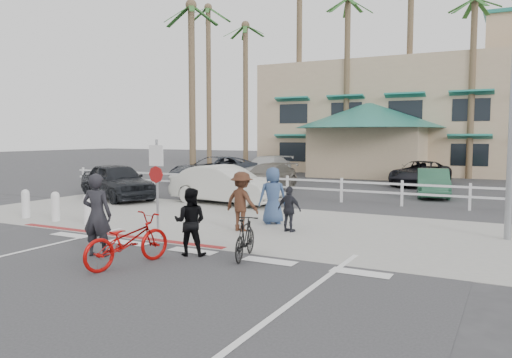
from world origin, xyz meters
The scene contains 33 objects.
ground centered at (0.00, 0.00, 0.00)m, with size 140.00×140.00×0.00m, color #333335.
bike_path centered at (0.00, -2.00, 0.00)m, with size 12.00×16.00×0.01m, color #333335.
sidewalk_plaza centered at (0.00, 4.50, 0.01)m, with size 22.00×7.00×0.01m, color gray.
cross_street centered at (0.00, 8.50, 0.00)m, with size 40.00×5.00×0.01m, color #333335.
parking_lot centered at (0.00, 18.00, 0.00)m, with size 50.00×16.00×0.01m, color #333335.
curb_red centered at (-3.00, 1.20, 0.01)m, with size 7.00×0.25×0.02m, color maroon.
rail_fence centered at (0.50, 10.50, 0.50)m, with size 29.40×0.16×1.00m, color silver, non-canonical shape.
building centered at (2.00, 31.00, 5.65)m, with size 28.00×16.00×11.30m, color tan, non-canonical shape.
sign_post centered at (-2.30, 2.20, 1.45)m, with size 0.50×0.10×2.90m, color gray, non-canonical shape.
bollard_0 centered at (-4.80, 2.00, 0.47)m, with size 0.26×0.26×0.95m, color silver, non-canonical shape.
bollard_1 centered at (-6.20, 2.00, 0.47)m, with size 0.26×0.26×0.95m, color silver, non-canonical shape.
bollard_2 centered at (-7.60, 2.00, 0.47)m, with size 0.26×0.26×0.95m, color silver, non-canonical shape.
palm_0 centered at (-16.00, 26.00, 7.50)m, with size 4.00×4.00×15.00m, color #225420, non-canonical shape.
palm_1 centered at (-12.00, 25.00, 6.50)m, with size 4.00×4.00×13.00m, color #225420, non-canonical shape.
palm_2 centered at (-8.00, 26.00, 8.00)m, with size 4.00×4.00×16.00m, color #225420, non-canonical shape.
palm_3 centered at (-4.00, 25.00, 7.00)m, with size 4.00×4.00×14.00m, color #225420, non-canonical shape.
palm_4 centered at (0.00, 26.00, 7.50)m, with size 4.00×4.00×15.00m, color #225420, non-canonical shape.
palm_5 centered at (4.00, 25.00, 6.50)m, with size 4.00×4.00×13.00m, color #225420, non-canonical shape.
palm_10 centered at (-10.00, 15.00, 6.00)m, with size 4.00×4.00×12.00m, color #225420, non-canonical shape.
bike_red centered at (-0.46, -1.08, 0.54)m, with size 0.71×2.04×1.07m, color #9B0806.
rider_red centered at (-1.63, -0.75, 0.94)m, with size 0.68×0.45×1.87m, color black.
bike_black centered at (1.40, 0.60, 0.46)m, with size 0.44×1.54×0.93m, color black.
rider_black centered at (0.16, 0.29, 0.77)m, with size 0.75×0.58×1.54m, color black.
pedestrian_a centered at (-0.21, 3.33, 0.85)m, with size 1.10×0.63×1.70m, color #412416.
pedestrian_child centered at (1.05, 3.82, 0.65)m, with size 0.76×0.32×1.29m, color #212229.
pedestrian_b centered at (0.07, 4.77, 0.88)m, with size 0.86×0.56×1.75m, color navy.
car_white_sedan centered at (-3.58, 7.99, 0.76)m, with size 1.61×4.62×1.52m, color beige.
car_red_compact centered at (-8.38, 7.07, 0.78)m, with size 1.83×4.55×1.55m, color black.
lot_car_0 centered at (-8.66, 15.25, 0.76)m, with size 2.53×5.50×1.53m, color #272B33.
lot_car_1 centered at (-4.34, 13.34, 0.65)m, with size 1.83×4.49×1.30m, color #69645A.
lot_car_3 centered at (3.39, 14.21, 0.62)m, with size 1.31×3.75×1.24m, color #295A40.
lot_car_4 centered at (-6.68, 17.82, 0.73)m, with size 2.06×5.06×1.47m, color beige.
lot_car_5 centered at (2.04, 19.09, 0.66)m, with size 2.20×4.78×1.33m, color black.
Camera 1 is at (6.63, -8.87, 2.71)m, focal length 35.00 mm.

